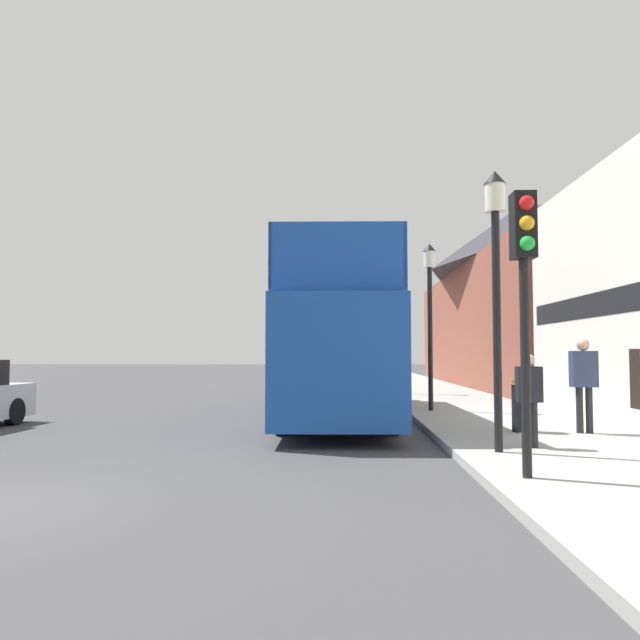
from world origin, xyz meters
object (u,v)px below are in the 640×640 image
traffic_signal (524,267)px  lamp_post_third (398,317)px  pedestrian_second (529,391)px  litter_bin (523,405)px  tour_bus (336,349)px  lamp_post_second (430,295)px  lamp_post_nearest (496,256)px  pedestrian_third (584,376)px  parked_car_ahead_of_bus (358,380)px

traffic_signal → lamp_post_third: (-0.13, 16.48, 0.36)m
pedestrian_second → litter_bin: 2.21m
tour_bus → lamp_post_second: size_ratio=2.34×
lamp_post_nearest → lamp_post_third: size_ratio=1.04×
pedestrian_second → litter_bin: pedestrian_second is taller
lamp_post_nearest → lamp_post_second: lamp_post_second is taller
pedestrian_third → traffic_signal: (-2.43, -4.51, 1.53)m
traffic_signal → lamp_post_third: size_ratio=0.84×
lamp_post_nearest → lamp_post_third: bearing=91.2°
pedestrian_second → litter_bin: size_ratio=1.54×
parked_car_ahead_of_bus → litter_bin: (2.98, -11.05, -0.04)m
pedestrian_third → traffic_signal: traffic_signal is taller
tour_bus → pedestrian_second: (3.26, -5.89, -0.75)m
pedestrian_third → traffic_signal: 5.35m
parked_car_ahead_of_bus → litter_bin: bearing=-71.6°
pedestrian_second → traffic_signal: bearing=-107.1°
pedestrian_third → litter_bin: size_ratio=1.84×
pedestrian_third → litter_bin: (-1.14, 0.16, -0.58)m
pedestrian_third → tour_bus: bearing=141.2°
parked_car_ahead_of_bus → lamp_post_third: 2.98m
tour_bus → pedestrian_third: bearing=-39.8°
lamp_post_second → parked_car_ahead_of_bus: bearing=105.6°
pedestrian_third → lamp_post_nearest: 3.88m
parked_car_ahead_of_bus → pedestrian_second: pedestrian_second is taller
tour_bus → lamp_post_third: lamp_post_third is taller
lamp_post_second → pedestrian_third: bearing=-64.1°
tour_bus → lamp_post_second: (2.59, 0.83, 1.50)m
tour_bus → pedestrian_third: (4.91, -3.94, -0.57)m
tour_bus → pedestrian_third: size_ratio=5.81×
pedestrian_third → lamp_post_nearest: bearing=-133.1°
parked_car_ahead_of_bus → pedestrian_second: size_ratio=2.75×
lamp_post_second → litter_bin: 5.45m
litter_bin → tour_bus: bearing=134.9°
tour_bus → lamp_post_nearest: size_ratio=2.39×
lamp_post_nearest → litter_bin: bearing=66.4°
parked_car_ahead_of_bus → lamp_post_nearest: 14.00m
pedestrian_second → lamp_post_nearest: lamp_post_nearest is taller
tour_bus → pedestrian_third: tour_bus is taller
tour_bus → lamp_post_third: 8.47m
traffic_signal → parked_car_ahead_of_bus: bearing=96.1°
parked_car_ahead_of_bus → lamp_post_nearest: size_ratio=0.94×
tour_bus → litter_bin: size_ratio=10.71×
litter_bin → lamp_post_third: bearing=96.9°
pedestrian_second → lamp_post_nearest: bearing=-142.9°
traffic_signal → lamp_post_second: 9.30m
parked_car_ahead_of_bus → pedestrian_second: 13.40m
tour_bus → pedestrian_second: 6.77m
parked_car_ahead_of_bus → pedestrian_third: bearing=-66.5°
traffic_signal → lamp_post_third: lamp_post_third is taller
parked_car_ahead_of_bus → lamp_post_nearest: bearing=-78.9°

